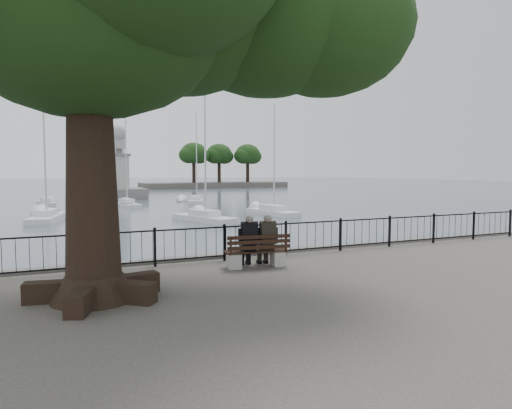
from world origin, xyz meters
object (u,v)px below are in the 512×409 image
bench (257,255)px  person_right (266,242)px  person_left (248,243)px  lion_monument (118,180)px

bench → person_right: 0.47m
bench → person_left: size_ratio=1.23×
person_left → lion_monument: size_ratio=0.16×
bench → person_right: (0.31, 0.06, 0.35)m
person_right → lion_monument: bearing=87.4°
person_right → lion_monument: size_ratio=0.16×
person_left → bench: bearing=-32.3°
person_left → lion_monument: (2.71, 48.49, 0.70)m
lion_monument → person_right: bearing=-92.6°
person_left → person_right: 0.51m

